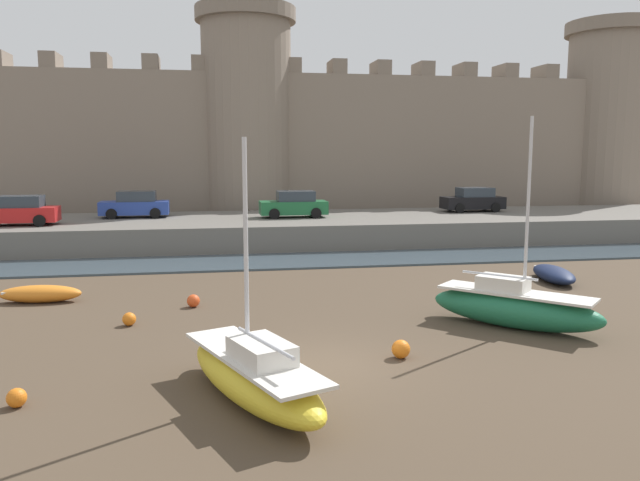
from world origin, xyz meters
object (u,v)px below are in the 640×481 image
object	(u,v)px
car_quay_centre_west	(19,211)
mooring_buoy_near_channel	(17,398)
rowboat_foreground_right	(40,293)
sailboat_near_channel_right	(254,375)
mooring_buoy_mid_mud	(193,301)
car_quay_east	(135,205)
car_quay_centre_east	(473,200)
mooring_buoy_off_centre	(401,349)
sailboat_midflat_right	(514,307)
car_quay_west	(294,205)
mooring_buoy_near_shore	(129,319)
rowboat_foreground_centre	(554,274)

from	to	relation	value
car_quay_centre_west	mooring_buoy_near_channel	bearing A→B (deg)	-74.64
rowboat_foreground_right	sailboat_near_channel_right	bearing A→B (deg)	-56.16
mooring_buoy_mid_mud	car_quay_east	bearing A→B (deg)	102.67
rowboat_foreground_right	car_quay_centre_east	world-z (taller)	car_quay_centre_east
mooring_buoy_off_centre	car_quay_east	bearing A→B (deg)	111.63
sailboat_midflat_right	car_quay_west	distance (m)	20.72
mooring_buoy_near_shore	car_quay_west	size ratio (longest dim) A/B	0.10
car_quay_centre_west	sailboat_near_channel_right	bearing A→B (deg)	-64.02
rowboat_foreground_right	car_quay_centre_east	xyz separation A→B (m)	(23.71, 15.90, 1.96)
car_quay_east	car_quay_centre_west	world-z (taller)	same
sailboat_midflat_right	car_quay_centre_east	bearing A→B (deg)	69.64
mooring_buoy_mid_mud	mooring_buoy_off_centre	size ratio (longest dim) A/B	0.92
rowboat_foreground_right	car_quay_centre_east	size ratio (longest dim) A/B	0.73
car_quay_east	car_quay_centre_east	size ratio (longest dim) A/B	1.00
rowboat_foreground_centre	car_quay_east	world-z (taller)	car_quay_east
sailboat_near_channel_right	mooring_buoy_near_channel	world-z (taller)	sailboat_near_channel_right
rowboat_foreground_centre	mooring_buoy_near_channel	size ratio (longest dim) A/B	8.46
mooring_buoy_mid_mud	car_quay_west	bearing A→B (deg)	70.25
mooring_buoy_near_channel	car_quay_centre_east	bearing A→B (deg)	50.15
car_quay_east	mooring_buoy_near_channel	bearing A→B (deg)	-89.09
sailboat_near_channel_right	mooring_buoy_off_centre	world-z (taller)	sailboat_near_channel_right
sailboat_midflat_right	car_quay_east	world-z (taller)	sailboat_midflat_right
mooring_buoy_near_channel	car_quay_centre_east	size ratio (longest dim) A/B	0.10
sailboat_midflat_right	car_quay_west	bearing A→B (deg)	102.03
rowboat_foreground_right	mooring_buoy_near_channel	distance (m)	10.25
mooring_buoy_near_channel	car_quay_centre_west	world-z (taller)	car_quay_centre_west
mooring_buoy_near_channel	rowboat_foreground_centre	bearing A→B (deg)	29.04
rowboat_foreground_right	car_quay_west	distance (m)	18.19
sailboat_near_channel_right	mooring_buoy_near_shore	world-z (taller)	sailboat_near_channel_right
sailboat_near_channel_right	mooring_buoy_near_shore	size ratio (longest dim) A/B	13.50
car_quay_west	car_quay_centre_west	world-z (taller)	same
rowboat_foreground_centre	mooring_buoy_mid_mud	xyz separation A→B (m)	(-15.04, -1.96, -0.10)
car_quay_centre_west	car_quay_east	bearing A→B (deg)	29.69
rowboat_foreground_centre	mooring_buoy_near_shore	size ratio (longest dim) A/B	8.36
sailboat_midflat_right	mooring_buoy_near_shore	xyz separation A→B (m)	(-11.94, 2.24, -0.45)
mooring_buoy_near_shore	car_quay_centre_east	size ratio (longest dim) A/B	0.10
rowboat_foreground_centre	mooring_buoy_mid_mud	world-z (taller)	rowboat_foreground_centre
rowboat_foreground_centre	mooring_buoy_off_centre	size ratio (longest dim) A/B	7.17
mooring_buoy_near_channel	mooring_buoy_mid_mud	distance (m)	9.05
rowboat_foreground_centre	car_quay_centre_east	size ratio (longest dim) A/B	0.87
rowboat_foreground_centre	car_quay_east	distance (m)	24.56
rowboat_foreground_centre	mooring_buoy_off_centre	distance (m)	12.75
rowboat_foreground_right	car_quay_centre_east	distance (m)	28.61
mooring_buoy_off_centre	car_quay_centre_west	world-z (taller)	car_quay_centre_west
mooring_buoy_near_shore	rowboat_foreground_centre	bearing A→B (deg)	13.46
sailboat_midflat_right	mooring_buoy_near_channel	size ratio (longest dim) A/B	15.45
sailboat_near_channel_right	car_quay_east	world-z (taller)	sailboat_near_channel_right
mooring_buoy_near_shore	car_quay_west	distance (m)	19.63
rowboat_foreground_right	mooring_buoy_near_channel	bearing A→B (deg)	-78.44
sailboat_midflat_right	mooring_buoy_mid_mud	world-z (taller)	sailboat_midflat_right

